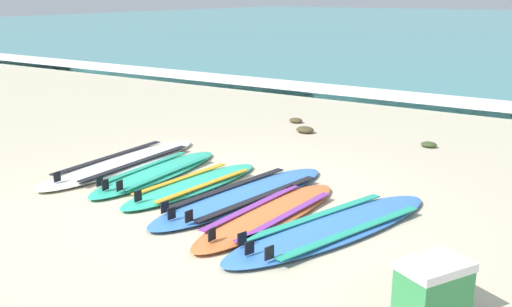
{
  "coord_description": "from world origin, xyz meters",
  "views": [
    {
      "loc": [
        3.32,
        -4.21,
        2.07
      ],
      "look_at": [
        -0.2,
        1.19,
        0.25
      ],
      "focal_mm": 40.39,
      "sensor_mm": 36.0,
      "label": 1
    }
  ],
  "objects_px": {
    "surfboard_1": "(157,173)",
    "surfboard_5": "(333,227)",
    "surfboard_2": "(193,185)",
    "cooler_box": "(433,288)",
    "surfboard_3": "(244,196)",
    "surfboard_4": "(269,214)",
    "surfboard_0": "(123,163)"
  },
  "relations": [
    {
      "from": "surfboard_0",
      "to": "surfboard_4",
      "type": "xyz_separation_m",
      "value": [
        2.41,
        -0.47,
        0.0
      ]
    },
    {
      "from": "surfboard_0",
      "to": "surfboard_3",
      "type": "relative_size",
      "value": 1.0
    },
    {
      "from": "surfboard_2",
      "to": "cooler_box",
      "type": "xyz_separation_m",
      "value": [
        2.94,
        -1.12,
        0.16
      ]
    },
    {
      "from": "surfboard_2",
      "to": "surfboard_4",
      "type": "xyz_separation_m",
      "value": [
        1.15,
        -0.28,
        -0.0
      ]
    },
    {
      "from": "surfboard_3",
      "to": "surfboard_5",
      "type": "relative_size",
      "value": 0.99
    },
    {
      "from": "surfboard_1",
      "to": "surfboard_3",
      "type": "distance_m",
      "value": 1.29
    },
    {
      "from": "surfboard_0",
      "to": "surfboard_1",
      "type": "relative_size",
      "value": 1.21
    },
    {
      "from": "surfboard_1",
      "to": "surfboard_3",
      "type": "height_order",
      "value": "same"
    },
    {
      "from": "surfboard_1",
      "to": "surfboard_5",
      "type": "xyz_separation_m",
      "value": [
        2.43,
        -0.34,
        -0.0
      ]
    },
    {
      "from": "surfboard_2",
      "to": "surfboard_5",
      "type": "xyz_separation_m",
      "value": [
        1.8,
        -0.23,
        0.0
      ]
    },
    {
      "from": "surfboard_1",
      "to": "surfboard_4",
      "type": "relative_size",
      "value": 0.98
    },
    {
      "from": "surfboard_3",
      "to": "cooler_box",
      "type": "xyz_separation_m",
      "value": [
        2.28,
        -1.14,
        0.16
      ]
    },
    {
      "from": "surfboard_4",
      "to": "cooler_box",
      "type": "height_order",
      "value": "cooler_box"
    },
    {
      "from": "surfboard_2",
      "to": "cooler_box",
      "type": "distance_m",
      "value": 3.15
    },
    {
      "from": "surfboard_1",
      "to": "cooler_box",
      "type": "height_order",
      "value": "cooler_box"
    },
    {
      "from": "surfboard_5",
      "to": "surfboard_4",
      "type": "bearing_deg",
      "value": -175.59
    },
    {
      "from": "surfboard_1",
      "to": "surfboard_2",
      "type": "distance_m",
      "value": 0.64
    },
    {
      "from": "surfboard_1",
      "to": "cooler_box",
      "type": "distance_m",
      "value": 3.78
    },
    {
      "from": "surfboard_1",
      "to": "surfboard_5",
      "type": "relative_size",
      "value": 0.83
    },
    {
      "from": "surfboard_1",
      "to": "surfboard_3",
      "type": "relative_size",
      "value": 0.83
    },
    {
      "from": "surfboard_2",
      "to": "surfboard_4",
      "type": "height_order",
      "value": "same"
    },
    {
      "from": "surfboard_1",
      "to": "surfboard_3",
      "type": "xyz_separation_m",
      "value": [
        1.29,
        -0.09,
        -0.0
      ]
    },
    {
      "from": "surfboard_2",
      "to": "surfboard_4",
      "type": "distance_m",
      "value": 1.19
    },
    {
      "from": "surfboard_3",
      "to": "surfboard_5",
      "type": "height_order",
      "value": "same"
    },
    {
      "from": "surfboard_0",
      "to": "surfboard_5",
      "type": "distance_m",
      "value": 3.09
    },
    {
      "from": "surfboard_3",
      "to": "surfboard_4",
      "type": "height_order",
      "value": "same"
    },
    {
      "from": "surfboard_3",
      "to": "cooler_box",
      "type": "bearing_deg",
      "value": -26.45
    },
    {
      "from": "surfboard_0",
      "to": "cooler_box",
      "type": "bearing_deg",
      "value": -17.33
    },
    {
      "from": "surfboard_3",
      "to": "surfboard_4",
      "type": "relative_size",
      "value": 1.17
    },
    {
      "from": "surfboard_1",
      "to": "cooler_box",
      "type": "relative_size",
      "value": 3.83
    },
    {
      "from": "surfboard_1",
      "to": "surfboard_5",
      "type": "height_order",
      "value": "same"
    },
    {
      "from": "surfboard_0",
      "to": "surfboard_1",
      "type": "xyz_separation_m",
      "value": [
        0.63,
        -0.08,
        0.0
      ]
    }
  ]
}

